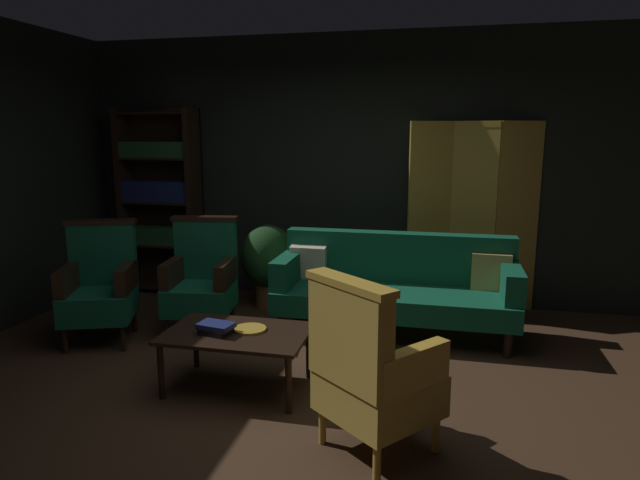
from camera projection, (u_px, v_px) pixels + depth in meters
name	position (u px, v px, depth m)	size (l,w,h in m)	color
ground_plane	(294.00, 397.00, 3.78)	(10.00, 10.00, 0.00)	#3D2819
back_wall	(354.00, 170.00, 5.86)	(7.20, 0.10, 2.80)	black
folding_screen	(473.00, 214.00, 5.50)	(1.28, 0.28, 1.90)	#B29338
bookshelf	(160.00, 198.00, 6.15)	(0.90, 0.32, 2.05)	black
velvet_couch	(395.00, 283.00, 4.97)	(2.12, 0.78, 0.88)	black
coffee_table	(237.00, 338.00, 3.86)	(1.00, 0.64, 0.42)	black
armchair_gilt_accent	(371.00, 371.00, 3.05)	(0.81, 0.81, 1.04)	#B78E33
armchair_wing_left	(202.00, 279.00, 4.95)	(0.66, 0.65, 1.04)	black
armchair_wing_right	(100.00, 285.00, 4.76)	(0.74, 0.74, 1.04)	black
potted_plant	(268.00, 260.00, 5.66)	(0.57, 0.57, 0.86)	brown
book_black_cloth	(216.00, 331.00, 3.81)	(0.20, 0.15, 0.04)	black
book_navy_cloth	(216.00, 325.00, 3.80)	(0.24, 0.16, 0.03)	navy
brass_tray	(250.00, 329.00, 3.88)	(0.23, 0.23, 0.02)	gold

